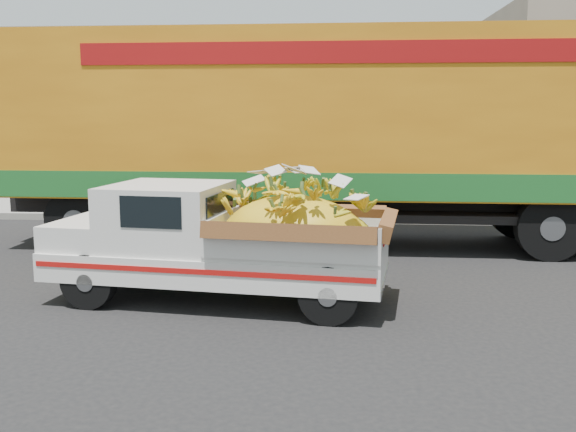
{
  "coord_description": "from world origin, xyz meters",
  "views": [
    {
      "loc": [
        1.33,
        -7.43,
        2.35
      ],
      "look_at": [
        0.73,
        0.94,
        1.04
      ],
      "focal_mm": 40.0,
      "sensor_mm": 36.0,
      "label": 1
    }
  ],
  "objects": [
    {
      "name": "ground",
      "position": [
        0.0,
        0.0,
        0.0
      ],
      "size": [
        100.0,
        100.0,
        0.0
      ],
      "primitive_type": "plane",
      "color": "black",
      "rests_on": "ground"
    },
    {
      "name": "curb",
      "position": [
        0.0,
        6.7,
        0.07
      ],
      "size": [
        60.0,
        0.25,
        0.15
      ],
      "primitive_type": "cube",
      "color": "gray",
      "rests_on": "ground"
    },
    {
      "name": "sidewalk",
      "position": [
        0.0,
        8.8,
        0.07
      ],
      "size": [
        60.0,
        4.0,
        0.14
      ],
      "primitive_type": "cube",
      "color": "gray",
      "rests_on": "ground"
    },
    {
      "name": "building_left",
      "position": [
        -8.0,
        14.7,
        2.5
      ],
      "size": [
        18.0,
        6.0,
        5.0
      ],
      "primitive_type": "cube",
      "color": "gray",
      "rests_on": "ground"
    },
    {
      "name": "pickup_truck",
      "position": [
        0.19,
        0.44,
        0.8
      ],
      "size": [
        4.42,
        2.12,
        1.49
      ],
      "rotation": [
        0.0,
        0.0,
        -0.14
      ],
      "color": "black",
      "rests_on": "ground"
    },
    {
      "name": "semi_trailer",
      "position": [
        1.42,
        4.25,
        2.12
      ],
      "size": [
        12.02,
        2.74,
        3.8
      ],
      "rotation": [
        0.0,
        0.0,
        -0.02
      ],
      "color": "black",
      "rests_on": "ground"
    }
  ]
}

